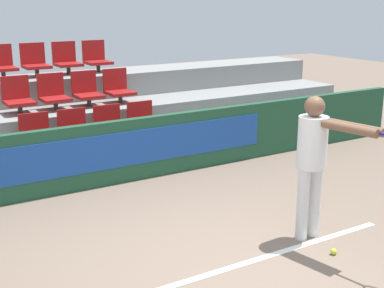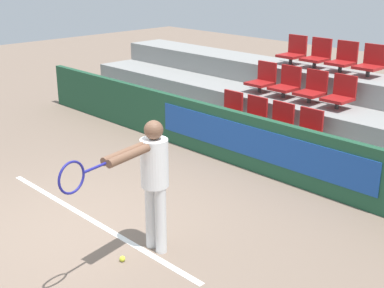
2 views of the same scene
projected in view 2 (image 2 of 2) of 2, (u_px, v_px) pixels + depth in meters
The scene contains 20 objects.
ground_plane at pixel (74, 227), 6.74m from camera, with size 30.00×30.00×0.00m, color #7A6656.
court_baseline at pixel (92, 220), 6.92m from camera, with size 4.04×0.08×0.01m.
barrier_wall at pixel (239, 139), 8.64m from camera, with size 10.99×0.14×0.90m.
bleacher_tier_front at pixel (259, 145), 9.09m from camera, with size 10.59×0.94×0.41m.
bleacher_tier_middle at pixel (293, 123), 9.64m from camera, with size 10.59×0.94×0.82m.
bleacher_tier_back at pixel (323, 102), 10.19m from camera, with size 10.59×0.94×1.23m.
stadium_chair_0 at pixel (228, 109), 9.58m from camera, with size 0.42×0.45×0.55m.
stadium_chair_1 at pixel (252, 115), 9.21m from camera, with size 0.42×0.45×0.55m.
stadium_chair_2 at pixel (278, 122), 8.83m from camera, with size 0.42×0.45×0.55m.
stadium_chair_3 at pixel (306, 129), 8.46m from camera, with size 0.42×0.45×0.55m.
stadium_chair_4 at pixel (262, 79), 10.07m from camera, with size 0.42×0.45×0.55m.
stadium_chair_5 at pixel (286, 84), 9.69m from camera, with size 0.42×0.45×0.55m.
stadium_chair_6 at pixel (312, 89), 9.32m from camera, with size 0.42×0.45×0.55m.
stadium_chair_7 at pixel (340, 94), 8.94m from camera, with size 0.42×0.45×0.55m.
stadium_chair_8 at pixel (293, 52), 10.55m from camera, with size 0.42×0.45×0.55m.
stadium_chair_9 at pixel (317, 55), 10.18m from camera, with size 0.42×0.45×0.55m.
stadium_chair_10 at pixel (343, 59), 9.80m from camera, with size 0.42×0.45×0.55m.
stadium_chair_11 at pixel (371, 63), 9.42m from camera, with size 0.42×0.45×0.55m.
tennis_player at pixel (150, 175), 5.87m from camera, with size 0.42×1.49×1.56m.
tennis_ball at pixel (122, 259), 5.97m from camera, with size 0.07×0.07×0.07m.
Camera 2 is at (5.36, -3.12, 3.21)m, focal length 50.00 mm.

